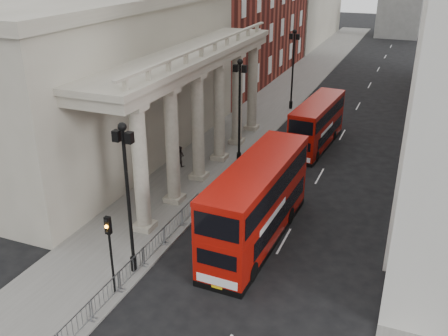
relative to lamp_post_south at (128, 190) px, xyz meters
The scene contains 15 objects.
ground 6.36m from the lamp_post_south, 81.47° to the right, with size 260.00×260.00×0.00m, color black.
sidewalk_west 26.56m from the lamp_post_south, 95.27° to the left, with size 6.00×140.00×0.12m, color slate.
sidewalk_east 29.97m from the lamp_post_south, 61.53° to the left, with size 3.00×140.00×0.12m, color slate.
kerb 26.45m from the lamp_post_south, 88.79° to the left, with size 0.20×140.00×0.14m, color slate.
portico_building 17.18m from the lamp_post_south, 125.27° to the left, with size 9.00×28.00×12.00m, color gray.
lamp_post_south is the anchor object (origin of this frame).
lamp_post_mid 16.00m from the lamp_post_south, 90.00° to the left, with size 1.05×0.44×8.32m.
lamp_post_north 32.00m from the lamp_post_south, 90.00° to the left, with size 1.05×0.44×8.32m.
traffic_light 2.71m from the lamp_post_south, 87.16° to the right, with size 0.28×0.33×4.30m.
crowd_barriers 4.60m from the lamp_post_south, 81.98° to the right, with size 0.50×18.75×1.10m.
bus_near 7.88m from the lamp_post_south, 48.33° to the left, with size 3.11×11.38×4.87m.
bus_far 22.79m from the lamp_post_south, 77.45° to the left, with size 2.95×9.61×4.09m.
pedestrian_a 8.69m from the lamp_post_south, 118.40° to the left, with size 0.63×0.41×1.72m, color black.
pedestrian_b 14.63m from the lamp_post_south, 106.69° to the left, with size 0.81×0.63×1.67m, color black.
pedestrian_c 16.92m from the lamp_post_south, 96.16° to the left, with size 0.90×0.59×1.84m, color black.
Camera 1 is at (12.23, -14.85, 15.89)m, focal length 40.00 mm.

